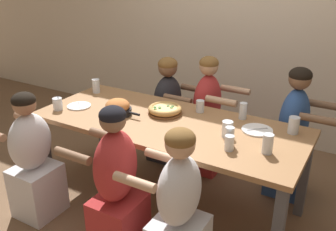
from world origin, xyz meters
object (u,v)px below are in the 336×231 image
(drinking_glass_c, at_px, (268,145))
(skillet_bowl, at_px, (118,108))
(drinking_glass_f, at_px, (243,112))
(diner_far_right, at_px, (292,139))
(drinking_glass_e, at_px, (227,130))
(diner_near_left, at_px, (33,162))
(drinking_glass_d, at_px, (229,144))
(diner_near_midright, at_px, (178,214))
(cocktail_glass_blue, at_px, (58,105))
(drinking_glass_a, at_px, (96,87))
(empty_plate_b, at_px, (79,106))
(diner_far_center, at_px, (207,121))
(empty_plate_a, at_px, (257,130))
(pizza_board_main, at_px, (165,110))
(diner_near_center, at_px, (117,190))
(diner_far_midleft, at_px, (168,114))
(drinking_glass_b, at_px, (294,126))
(drinking_glass_h, at_px, (200,107))
(drinking_glass_g, at_px, (229,137))

(drinking_glass_c, bearing_deg, skillet_bowl, 178.59)
(drinking_glass_f, distance_m, diner_far_right, 0.55)
(drinking_glass_e, distance_m, diner_near_left, 1.53)
(drinking_glass_d, xyz_separation_m, diner_far_right, (0.24, 0.87, -0.28))
(drinking_glass_c, xyz_separation_m, drinking_glass_e, (-0.32, 0.10, -0.01))
(drinking_glass_c, distance_m, diner_near_midright, 0.74)
(cocktail_glass_blue, xyz_separation_m, drinking_glass_a, (-0.01, 0.50, 0.01))
(empty_plate_b, relative_size, diner_near_left, 0.19)
(skillet_bowl, xyz_separation_m, empty_plate_b, (-0.40, -0.03, -0.05))
(drinking_glass_f, height_order, diner_far_center, diner_far_center)
(empty_plate_a, relative_size, diner_far_right, 0.20)
(drinking_glass_d, relative_size, drinking_glass_f, 0.79)
(drinking_glass_c, xyz_separation_m, diner_near_midright, (-0.36, -0.55, -0.33))
(pizza_board_main, distance_m, empty_plate_a, 0.77)
(drinking_glass_f, distance_m, diner_near_center, 1.18)
(diner_far_midleft, bearing_deg, drinking_glass_d, 48.44)
(pizza_board_main, relative_size, drinking_glass_c, 2.07)
(drinking_glass_b, relative_size, diner_near_left, 0.12)
(drinking_glass_d, height_order, diner_far_right, diner_far_right)
(cocktail_glass_blue, distance_m, diner_near_midright, 1.49)
(cocktail_glass_blue, bearing_deg, drinking_glass_h, 27.94)
(drinking_glass_e, distance_m, diner_far_right, 0.81)
(drinking_glass_a, height_order, diner_far_midleft, diner_far_midleft)
(pizza_board_main, relative_size, empty_plate_b, 1.38)
(diner_near_center, distance_m, diner_far_right, 1.58)
(drinking_glass_f, bearing_deg, diner_near_midright, -91.51)
(skillet_bowl, bearing_deg, empty_plate_a, 13.98)
(diner_near_center, bearing_deg, diner_far_midleft, 15.63)
(drinking_glass_h, height_order, diner_near_midright, diner_near_midright)
(skillet_bowl, relative_size, drinking_glass_e, 2.79)
(diner_near_midright, bearing_deg, skillet_bowl, 56.94)
(drinking_glass_b, relative_size, drinking_glass_c, 0.93)
(skillet_bowl, relative_size, empty_plate_a, 1.42)
(diner_near_center, distance_m, diner_near_midright, 0.48)
(drinking_glass_b, xyz_separation_m, diner_far_center, (-0.86, 0.39, -0.30))
(drinking_glass_b, bearing_deg, drinking_glass_g, -129.08)
(drinking_glass_c, bearing_deg, diner_near_left, -161.71)
(skillet_bowl, bearing_deg, diner_near_midright, -33.06)
(drinking_glass_d, bearing_deg, diner_near_left, -162.13)
(cocktail_glass_blue, bearing_deg, pizza_board_main, 24.56)
(diner_far_center, distance_m, diner_near_midright, 1.40)
(skillet_bowl, bearing_deg, diner_near_center, -54.59)
(drinking_glass_d, bearing_deg, drinking_glass_c, 20.84)
(skillet_bowl, xyz_separation_m, drinking_glass_b, (1.33, 0.37, -0.00))
(diner_near_left, bearing_deg, drinking_glass_g, -69.22)
(drinking_glass_f, xyz_separation_m, diner_near_left, (-1.33, -1.01, -0.34))
(empty_plate_b, relative_size, diner_far_midleft, 0.19)
(drinking_glass_c, bearing_deg, drinking_glass_f, 125.98)
(empty_plate_b, xyz_separation_m, cocktail_glass_blue, (-0.10, -0.14, 0.04))
(drinking_glass_b, relative_size, drinking_glass_g, 0.95)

